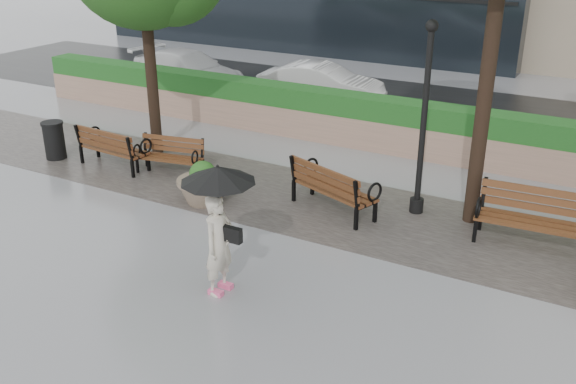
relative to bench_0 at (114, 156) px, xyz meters
The scene contains 14 objects.
ground 6.14m from the bench_0, 24.67° to the right, with size 100.00×100.00×0.00m, color gray.
cobble_strip 5.60m from the bench_0, ahead, with size 28.00×3.20×0.01m, color #383330.
hedge_wall 7.14m from the bench_0, 38.54° to the left, with size 24.00×0.80×1.35m.
asphalt_street 10.12m from the bench_0, 56.56° to the left, with size 40.00×7.00×0.00m, color black.
bench_0 is the anchor object (origin of this frame).
bench_1 1.47m from the bench_0, 13.89° to the left, with size 1.66×0.93×0.84m.
bench_2 5.71m from the bench_0, ahead, with size 2.05×1.38×1.03m.
bench_3 9.54m from the bench_0, ahead, with size 2.04×0.92×1.07m.
planter_left 3.20m from the bench_0, 11.78° to the right, with size 1.11×1.11×0.93m.
trash_bin 1.75m from the bench_0, behind, with size 0.54×0.54×0.90m, color black.
lamppost 7.43m from the bench_0, ahead, with size 0.28×0.28×3.87m.
car_left 7.77m from the bench_0, 113.87° to the left, with size 1.86×4.57×1.33m, color silver.
car_right 7.76m from the bench_0, 76.44° to the left, with size 1.40×4.01×1.32m, color silver.
pedestrian 6.49m from the bench_0, 31.63° to the right, with size 1.16×1.16×2.14m.
Camera 1 is at (5.17, -8.08, 5.55)m, focal length 40.00 mm.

